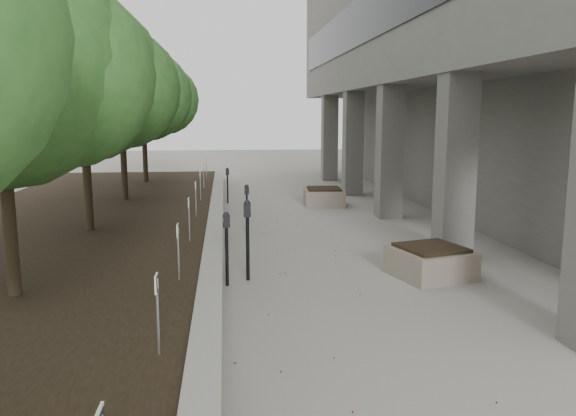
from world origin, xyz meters
TOP-DOWN VIEW (x-y plane):
  - ground at (0.00, 0.00)m, footprint 90.00×90.00m
  - retaining_wall at (-1.82, 9.00)m, footprint 0.39×26.00m
  - planting_bed at (-5.50, 9.00)m, footprint 7.00×26.00m
  - crabapple_tree_2 at (-4.80, 3.00)m, footprint 4.60×4.00m
  - crabapple_tree_3 at (-4.80, 8.00)m, footprint 4.60×4.00m
  - crabapple_tree_4 at (-4.80, 13.00)m, footprint 4.60×4.00m
  - crabapple_tree_5 at (-4.80, 18.00)m, footprint 4.60×4.00m
  - parking_sign_2 at (-2.35, 0.50)m, footprint 0.04×0.22m
  - parking_sign_3 at (-2.35, 3.50)m, footprint 0.04×0.22m
  - parking_sign_4 at (-2.35, 6.50)m, footprint 0.04×0.22m
  - parking_sign_5 at (-2.35, 9.50)m, footprint 0.04×0.22m
  - parking_sign_6 at (-2.35, 12.50)m, footprint 0.04×0.22m
  - parking_sign_7 at (-2.35, 15.50)m, footprint 0.04×0.22m
  - parking_sign_8 at (-2.35, 18.50)m, footprint 0.04×0.22m
  - parking_meter_2 at (-1.15, 4.72)m, footprint 0.17×0.13m
  - parking_meter_3 at (-1.55, 4.41)m, footprint 0.16×0.13m
  - parking_meter_4 at (-0.99, 9.24)m, footprint 0.15×0.12m
  - parking_meter_5 at (-1.48, 14.32)m, footprint 0.15×0.13m
  - planter_front at (2.39, 4.55)m, footprint 1.63×1.63m
  - planter_back at (1.84, 13.47)m, footprint 1.43×1.43m
  - berry_scatter at (-0.10, 5.00)m, footprint 3.30×14.10m

SIDE VIEW (x-z plane):
  - ground at x=0.00m, z-range 0.00..0.00m
  - berry_scatter at x=-0.10m, z-range 0.00..0.02m
  - planting_bed at x=-5.50m, z-range 0.00..0.40m
  - retaining_wall at x=-1.82m, z-range 0.00..0.50m
  - planter_front at x=2.39m, z-range 0.00..0.62m
  - planter_back at x=1.84m, z-range 0.00..0.63m
  - parking_meter_5 at x=-1.48m, z-range 0.00..1.28m
  - parking_meter_4 at x=-0.99m, z-range 0.00..1.30m
  - parking_meter_3 at x=-1.55m, z-range 0.00..1.39m
  - parking_meter_2 at x=-1.15m, z-range 0.00..1.56m
  - parking_sign_2 at x=-2.35m, z-range 0.40..1.36m
  - parking_sign_3 at x=-2.35m, z-range 0.40..1.36m
  - parking_sign_4 at x=-2.35m, z-range 0.40..1.36m
  - parking_sign_5 at x=-2.35m, z-range 0.40..1.36m
  - parking_sign_6 at x=-2.35m, z-range 0.40..1.36m
  - parking_sign_7 at x=-2.35m, z-range 0.40..1.36m
  - parking_sign_8 at x=-2.35m, z-range 0.40..1.36m
  - crabapple_tree_2 at x=-4.80m, z-range 0.40..5.84m
  - crabapple_tree_3 at x=-4.80m, z-range 0.40..5.84m
  - crabapple_tree_4 at x=-4.80m, z-range 0.40..5.84m
  - crabapple_tree_5 at x=-4.80m, z-range 0.40..5.84m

